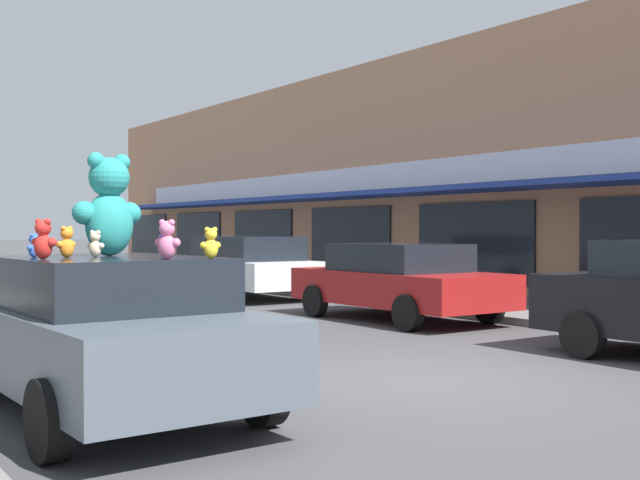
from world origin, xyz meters
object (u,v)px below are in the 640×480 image
object	(u,v)px
teddy_bear_giant	(109,207)
teddy_bear_blue	(34,246)
teddy_bear_cream	(95,244)
teddy_bear_red	(43,240)
parked_car_far_right	(247,265)
teddy_bear_purple	(165,243)
teddy_bear_pink	(167,240)
teddy_bear_orange	(67,242)
plush_art_car	(105,330)
teddy_bear_yellow	(211,243)
parked_car_far_center	(399,280)

from	to	relation	value
teddy_bear_giant	teddy_bear_blue	size ratio (longest dim) A/B	4.51
teddy_bear_giant	teddy_bear_cream	xyz separation A→B (m)	(-0.22, -0.24, -0.36)
teddy_bear_red	parked_car_far_right	distance (m)	13.19
teddy_bear_purple	parked_car_far_right	distance (m)	12.34
teddy_bear_red	teddy_bear_blue	bearing A→B (deg)	-35.00
teddy_bear_giant	teddy_bear_pink	world-z (taller)	teddy_bear_giant
teddy_bear_pink	teddy_bear_blue	distance (m)	1.34
teddy_bear_blue	teddy_bear_cream	distance (m)	0.54
teddy_bear_orange	teddy_bear_cream	distance (m)	0.29
teddy_bear_orange	teddy_bear_pink	bearing A→B (deg)	98.31
teddy_bear_red	plush_art_car	bearing A→B (deg)	-96.77
teddy_bear_pink	teddy_bear_red	world-z (taller)	teddy_bear_red
teddy_bear_blue	parked_car_far_right	size ratio (longest dim) A/B	0.05
parked_car_far_right	teddy_bear_yellow	bearing A→B (deg)	-120.77
teddy_bear_cream	parked_car_far_center	world-z (taller)	teddy_bear_cream
parked_car_far_center	teddy_bear_giant	bearing A→B (deg)	-150.08
plush_art_car	teddy_bear_yellow	xyz separation A→B (m)	(0.64, -0.93, 0.82)
parked_car_far_center	teddy_bear_yellow	bearing A→B (deg)	-141.46
plush_art_car	teddy_bear_cream	size ratio (longest dim) A/B	17.03
plush_art_car	teddy_bear_giant	world-z (taller)	teddy_bear_giant
teddy_bear_purple	parked_car_far_right	size ratio (longest dim) A/B	0.06
plush_art_car	teddy_bear_red	distance (m)	1.11
teddy_bear_cream	teddy_bear_purple	bearing A→B (deg)	-132.76
teddy_bear_giant	teddy_bear_red	xyz separation A→B (m)	(-0.78, -0.54, -0.31)
teddy_bear_red	teddy_bear_cream	world-z (taller)	teddy_bear_red
teddy_bear_giant	teddy_bear_red	bearing A→B (deg)	24.13
parked_car_far_center	plush_art_car	bearing A→B (deg)	-149.07
teddy_bear_giant	teddy_bear_yellow	distance (m)	1.33
plush_art_car	teddy_bear_pink	bearing A→B (deg)	-77.19
teddy_bear_pink	teddy_bear_orange	xyz separation A→B (m)	(-0.60, 0.86, -0.03)
teddy_bear_giant	teddy_bear_yellow	size ratio (longest dim) A/B	3.58
teddy_bear_purple	parked_car_far_center	xyz separation A→B (m)	(6.72, 4.46, -0.82)
plush_art_car	teddy_bear_orange	xyz separation A→B (m)	(-0.37, -0.04, 0.83)
teddy_bear_red	teddy_bear_orange	bearing A→B (deg)	-79.33
teddy_bear_purple	parked_car_far_center	distance (m)	8.11
teddy_bear_purple	teddy_bear_orange	size ratio (longest dim) A/B	0.87
teddy_bear_yellow	parked_car_far_center	xyz separation A→B (m)	(6.64, 5.29, -0.84)
teddy_bear_pink	parked_car_far_center	xyz separation A→B (m)	(7.05, 5.27, -0.87)
teddy_bear_purple	parked_car_far_right	xyz separation A→B (m)	(6.72, 10.32, -0.76)
plush_art_car	parked_car_far_center	size ratio (longest dim) A/B	0.95
teddy_bear_yellow	teddy_bear_purple	distance (m)	0.83
plush_art_car	teddy_bear_orange	distance (m)	0.91
teddy_bear_yellow	teddy_bear_purple	bearing A→B (deg)	-87.31
teddy_bear_orange	teddy_bear_giant	bearing A→B (deg)	-176.17
teddy_bear_giant	teddy_bear_cream	world-z (taller)	teddy_bear_giant
teddy_bear_yellow	teddy_bear_cream	distance (m)	1.19
teddy_bear_purple	teddy_bear_cream	xyz separation A→B (m)	(-0.65, 0.11, -0.00)
parked_car_far_center	teddy_bear_purple	bearing A→B (deg)	-146.41
teddy_bear_purple	teddy_bear_orange	distance (m)	0.93
teddy_bear_giant	teddy_bear_yellow	xyz separation A→B (m)	(0.51, -1.18, -0.35)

